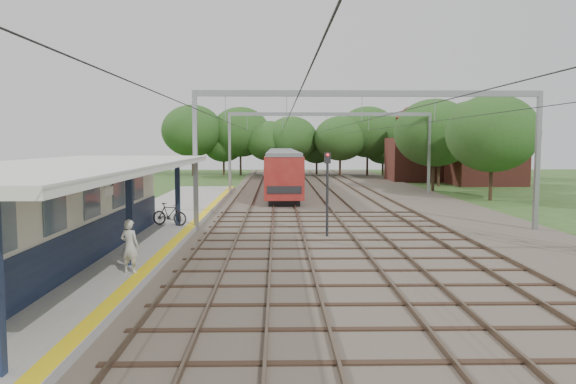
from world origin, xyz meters
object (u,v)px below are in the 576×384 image
object	(u,v)px
bicycle	(170,214)
signal_post	(327,186)
person	(130,246)
train	(282,167)

from	to	relation	value
bicycle	signal_post	size ratio (longest dim) A/B	0.46
person	signal_post	world-z (taller)	signal_post
person	train	bearing A→B (deg)	-80.82
bicycle	signal_post	xyz separation A→B (m)	(7.67, -1.87, 1.53)
bicycle	train	bearing A→B (deg)	5.95
train	signal_post	distance (m)	28.80
person	bicycle	xyz separation A→B (m)	(-0.70, 10.18, -0.29)
person	bicycle	world-z (taller)	person
person	train	world-z (taller)	train
train	signal_post	bearing A→B (deg)	-86.32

